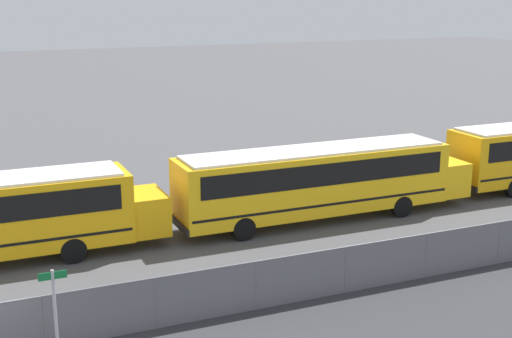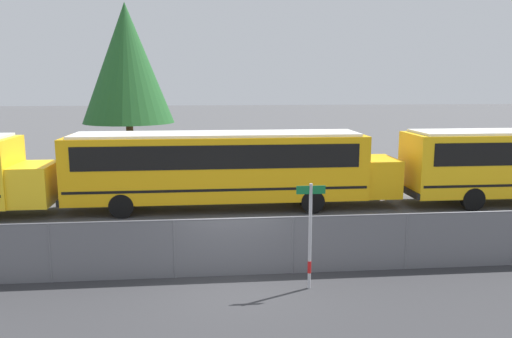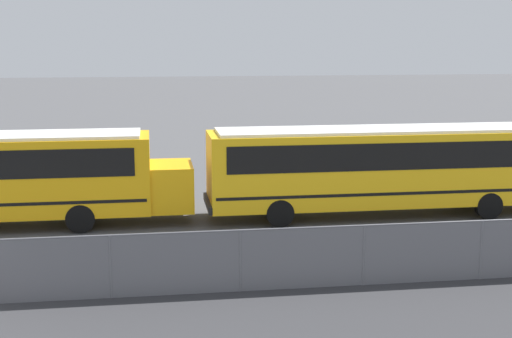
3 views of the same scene
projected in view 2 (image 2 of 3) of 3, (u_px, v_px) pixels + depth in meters
The scene contains 5 objects.
ground_plane at pixel (234, 275), 13.05m from camera, with size 200.00×200.00×0.00m, color #4C4C4F.
fence at pixel (234, 246), 12.91m from camera, with size 107.71×0.07×1.56m.
school_bus_3 at pixel (225, 164), 19.72m from camera, with size 13.15×2.45×3.05m.
street_sign at pixel (310, 233), 11.99m from camera, with size 0.70×0.09×2.62m.
tree_1 at pixel (127, 64), 30.41m from camera, with size 5.57×5.57×9.76m.
Camera 2 is at (-0.66, -12.37, 4.98)m, focal length 35.00 mm.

